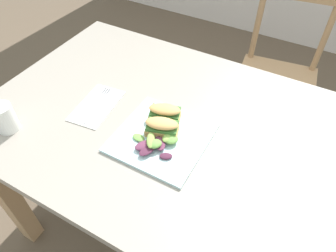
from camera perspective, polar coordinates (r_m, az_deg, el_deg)
name	(u,v)px	position (r m, az deg, el deg)	size (l,w,h in m)	color
ground_plane	(169,235)	(1.61, 0.16, -19.28)	(8.27, 8.27, 0.00)	brown
dining_table	(190,154)	(1.08, 4.13, -5.08)	(1.43, 0.85, 0.74)	gray
chair_wooden_far	(277,77)	(1.78, 19.33, 8.47)	(0.45, 0.45, 0.87)	tan
plate_lunch	(162,137)	(0.97, -1.15, -2.11)	(0.27, 0.27, 0.01)	silver
sandwich_half_front	(162,127)	(0.95, -1.12, -0.13)	(0.11, 0.09, 0.06)	tan
sandwich_half_back	(165,113)	(1.00, -0.59, 2.47)	(0.11, 0.09, 0.06)	tan
salad_mixed_greens	(157,143)	(0.93, -2.09, -3.13)	(0.15, 0.13, 0.03)	#4C2338
napkin_folded	(97,106)	(1.10, -12.91, 3.65)	(0.12, 0.20, 0.00)	white
fork_on_napkin	(99,102)	(1.11, -12.53, 4.37)	(0.05, 0.19, 0.00)	silver
cup_extra_side	(5,118)	(1.09, -27.74, 1.31)	(0.07, 0.07, 0.09)	white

